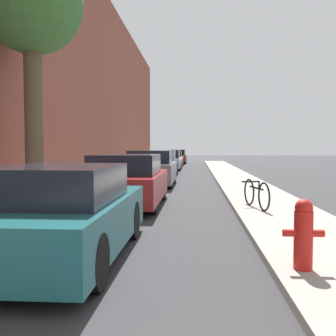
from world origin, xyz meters
TOP-DOWN VIEW (x-y plane):
  - ground_plane at (0.00, 16.00)m, footprint 120.00×120.00m
  - sidewalk_left at (-2.90, 16.00)m, footprint 2.00×52.00m
  - sidewalk_right at (2.90, 16.00)m, footprint 2.00×52.00m
  - building_facade_left at (-4.25, 16.00)m, footprint 0.70×52.00m
  - parked_car_teal at (-0.88, 5.76)m, footprint 1.74×3.95m
  - parked_car_red at (-0.84, 10.68)m, footprint 1.84×4.06m
  - parked_car_grey at (-0.83, 16.21)m, footprint 1.87×3.94m
  - parked_car_navy at (-0.93, 21.78)m, footprint 1.71×4.34m
  - parked_car_white at (-0.90, 27.66)m, footprint 1.70×4.25m
  - parked_car_champagne at (-0.95, 33.08)m, footprint 1.71×3.95m
  - parked_car_maroon at (-0.80, 37.98)m, footprint 1.71×4.12m
  - street_tree_near at (-2.96, 9.76)m, footprint 2.45×2.45m
  - fire_hydrant at (2.25, 5.12)m, footprint 0.48×0.22m
  - bicycle at (2.42, 9.83)m, footprint 0.50×1.59m

SIDE VIEW (x-z plane):
  - ground_plane at x=0.00m, z-range 0.00..0.00m
  - sidewalk_left at x=-2.90m, z-range 0.00..0.12m
  - sidewalk_right at x=2.90m, z-range 0.00..0.12m
  - bicycle at x=2.42m, z-range 0.13..0.79m
  - fire_hydrant at x=2.25m, z-range 0.13..0.97m
  - parked_car_champagne at x=-0.95m, z-range -0.03..1.23m
  - parked_car_teal at x=-0.88m, z-range -0.03..1.29m
  - parked_car_white at x=-0.90m, z-range -0.04..1.33m
  - parked_car_maroon at x=-0.80m, z-range -0.03..1.31m
  - parked_car_red at x=-0.84m, z-range -0.03..1.35m
  - parked_car_navy at x=-0.93m, z-range -0.03..1.37m
  - parked_car_grey at x=-0.83m, z-range -0.04..1.40m
  - street_tree_near at x=-2.96m, z-range 1.82..7.96m
  - building_facade_left at x=-4.25m, z-range 0.00..9.92m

